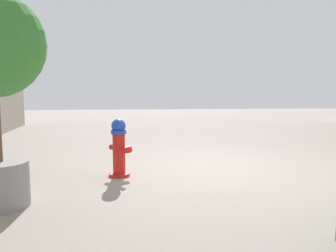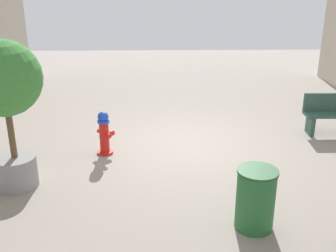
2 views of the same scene
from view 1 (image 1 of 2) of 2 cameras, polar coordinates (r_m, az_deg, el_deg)
name	(u,v)px [view 1 (image 1 of 2)]	position (r m, az deg, el deg)	size (l,w,h in m)	color
ground_plane	(223,169)	(6.97, 7.95, -6.16)	(23.40, 23.40, 0.00)	gray
fire_hydrant	(119,147)	(6.38, -7.11, -3.11)	(0.39, 0.38, 0.94)	red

